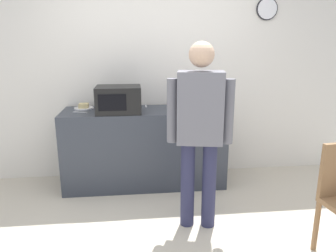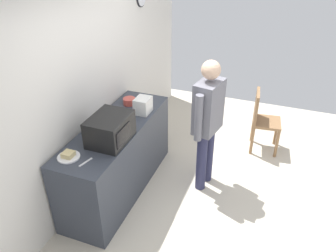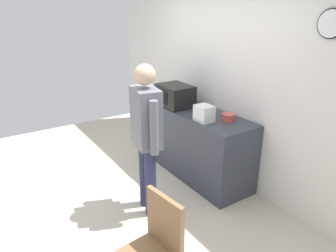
# 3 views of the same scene
# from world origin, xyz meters

# --- Properties ---
(ground_plane) EXTENTS (6.00, 6.00, 0.00)m
(ground_plane) POSITION_xyz_m (0.00, 0.00, 0.00)
(ground_plane) COLOR beige
(back_wall) EXTENTS (5.40, 0.13, 2.60)m
(back_wall) POSITION_xyz_m (0.00, 1.60, 1.30)
(back_wall) COLOR silver
(back_wall) RESTS_ON ground_plane
(kitchen_counter) EXTENTS (1.91, 0.62, 0.93)m
(kitchen_counter) POSITION_xyz_m (-0.15, 1.22, 0.47)
(kitchen_counter) COLOR #333842
(kitchen_counter) RESTS_ON ground_plane
(microwave) EXTENTS (0.50, 0.39, 0.30)m
(microwave) POSITION_xyz_m (-0.44, 1.11, 1.08)
(microwave) COLOR black
(microwave) RESTS_ON kitchen_counter
(sandwich_plate) EXTENTS (0.23, 0.23, 0.07)m
(sandwich_plate) POSITION_xyz_m (-0.87, 1.37, 0.95)
(sandwich_plate) COLOR white
(sandwich_plate) RESTS_ON kitchen_counter
(salad_bowl) EXTENTS (0.16, 0.16, 0.09)m
(salad_bowl) POSITION_xyz_m (0.43, 1.32, 0.98)
(salad_bowl) COLOR #C64C42
(salad_bowl) RESTS_ON kitchen_counter
(toaster) EXTENTS (0.22, 0.18, 0.20)m
(toaster) POSITION_xyz_m (0.28, 1.05, 1.03)
(toaster) COLOR silver
(toaster) RESTS_ON kitchen_counter
(fork_utensil) EXTENTS (0.02, 0.17, 0.01)m
(fork_utensil) POSITION_xyz_m (-0.12, 1.46, 0.94)
(fork_utensil) COLOR silver
(fork_utensil) RESTS_ON kitchen_counter
(spoon_utensil) EXTENTS (0.17, 0.06, 0.01)m
(spoon_utensil) POSITION_xyz_m (-0.88, 1.16, 0.94)
(spoon_utensil) COLOR silver
(spoon_utensil) RESTS_ON kitchen_counter
(person_standing) EXTENTS (0.58, 0.31, 1.72)m
(person_standing) POSITION_xyz_m (0.31, 0.22, 1.00)
(person_standing) COLOR #272949
(person_standing) RESTS_ON ground_plane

